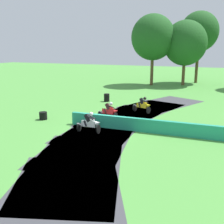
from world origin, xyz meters
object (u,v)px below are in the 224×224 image
Objects in this scene: tire_stack_near at (107,98)px; tire_stack_mid_a at (43,116)px; motorcycle_trailing_white at (90,123)px; motorcycle_chase_red at (109,111)px; motorcycle_lead_yellow at (143,105)px.

tire_stack_mid_a is (-1.91, -8.40, -0.10)m from tire_stack_near.
motorcycle_chase_red is at bearing 91.88° from motorcycle_trailing_white.
tire_stack_near is (-2.81, 6.31, -0.23)m from motorcycle_chase_red.
motorcycle_lead_yellow is 1.03× the size of motorcycle_trailing_white.
motorcycle_trailing_white reaches higher than motorcycle_lead_yellow.
motorcycle_chase_red is at bearing -121.73° from motorcycle_lead_yellow.
motorcycle_trailing_white is (-1.78, -6.82, 0.02)m from motorcycle_lead_yellow.
motorcycle_trailing_white is at bearing -18.76° from tire_stack_mid_a.
motorcycle_lead_yellow is at bearing 37.95° from tire_stack_mid_a.
motorcycle_trailing_white is (0.12, -3.74, 0.03)m from motorcycle_chase_red.
motorcycle_chase_red is (-1.91, -3.08, -0.01)m from motorcycle_lead_yellow.
motorcycle_chase_red is 1.01× the size of motorcycle_trailing_white.
motorcycle_lead_yellow is 3.63m from motorcycle_chase_red.
tire_stack_mid_a is at bearing -102.83° from tire_stack_near.
motorcycle_trailing_white is at bearing -104.66° from motorcycle_lead_yellow.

